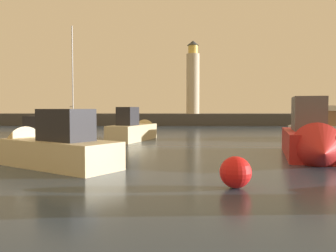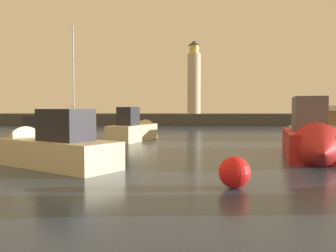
% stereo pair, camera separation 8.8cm
% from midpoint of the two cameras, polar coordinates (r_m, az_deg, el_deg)
% --- Properties ---
extents(ground_plane, '(220.00, 220.00, 0.00)m').
position_cam_midpoint_polar(ground_plane, '(29.32, -0.02, -2.34)').
color(ground_plane, '#2D3D51').
extents(breakwater, '(70.96, 7.00, 1.82)m').
position_cam_midpoint_polar(breakwater, '(57.58, 0.58, 1.08)').
color(breakwater, '#423F3D').
rests_on(breakwater, ground_plane).
extents(lighthouse, '(2.07, 2.07, 11.62)m').
position_cam_midpoint_polar(lighthouse, '(57.81, 3.94, 7.44)').
color(lighthouse, beige).
rests_on(lighthouse, breakwater).
extents(motorboat_0, '(7.48, 5.99, 3.03)m').
position_cam_midpoint_polar(motorboat_0, '(17.56, -19.25, -3.23)').
color(motorboat_0, beige).
rests_on(motorboat_0, ground_plane).
extents(motorboat_1, '(3.09, 6.02, 2.35)m').
position_cam_midpoint_polar(motorboat_1, '(29.78, -18.66, -1.17)').
color(motorboat_1, silver).
rests_on(motorboat_1, ground_plane).
extents(motorboat_3, '(4.07, 7.60, 2.98)m').
position_cam_midpoint_polar(motorboat_3, '(30.19, -5.12, -0.61)').
color(motorboat_3, beige).
rests_on(motorboat_3, ground_plane).
extents(motorboat_4, '(4.54, 9.31, 3.74)m').
position_cam_midpoint_polar(motorboat_4, '(20.19, 21.76, -1.95)').
color(motorboat_4, '#B21E1E').
rests_on(motorboat_4, ground_plane).
extents(sailboat_moored, '(5.12, 8.75, 10.85)m').
position_cam_midpoint_polar(sailboat_moored, '(38.20, -15.00, -0.37)').
color(sailboat_moored, silver).
rests_on(sailboat_moored, ground_plane).
extents(mooring_buoy, '(1.05, 1.05, 1.05)m').
position_cam_midpoint_polar(mooring_buoy, '(12.06, 10.50, -7.25)').
color(mooring_buoy, red).
rests_on(mooring_buoy, ground_plane).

